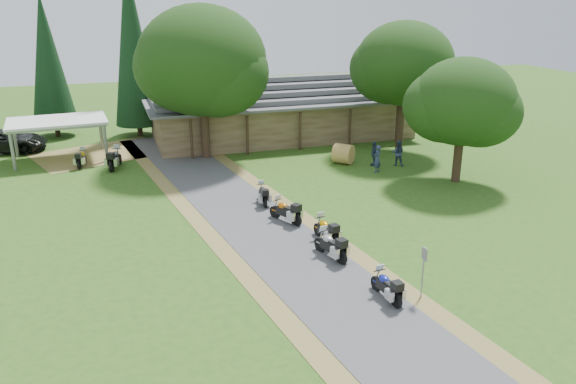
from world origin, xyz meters
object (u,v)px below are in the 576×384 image
object	(u,v)px
lodge	(282,106)
car_dark_suv	(4,136)
motorcycle_row_a	(386,285)
motorcycle_carport_a	(81,158)
motorcycle_row_e	(263,193)
hay_bale	(343,154)
motorcycle_row_d	(285,210)
motorcycle_row_b	(331,244)
carport	(59,139)
motorcycle_carport_b	(115,158)
motorcycle_row_c	(326,229)

from	to	relation	value
lodge	car_dark_suv	bearing A→B (deg)	175.14
car_dark_suv	motorcycle_row_a	xyz separation A→B (m)	(16.56, -27.81, -0.62)
motorcycle_carport_a	motorcycle_row_e	bearing A→B (deg)	-125.05
hay_bale	motorcycle_carport_a	bearing A→B (deg)	163.87
motorcycle_row_d	motorcycle_carport_a	distance (m)	16.92
motorcycle_row_b	motorcycle_row_d	distance (m)	4.56
carport	motorcycle_row_a	bearing A→B (deg)	-67.03
car_dark_suv	motorcycle_carport_a	xyz separation A→B (m)	(5.39, -5.66, -0.62)
motorcycle_carport_a	motorcycle_carport_b	xyz separation A→B (m)	(2.12, -1.25, 0.13)
lodge	motorcycle_row_e	distance (m)	15.86
car_dark_suv	motorcycle_row_d	bearing A→B (deg)	-131.82
lodge	car_dark_suv	distance (m)	20.83
motorcycle_row_b	hay_bale	distance (m)	14.79
lodge	motorcycle_row_a	xyz separation A→B (m)	(-4.16, -26.05, -1.85)
motorcycle_row_a	carport	bearing A→B (deg)	21.87
carport	car_dark_suv	world-z (taller)	carport
motorcycle_row_c	hay_bale	size ratio (longest dim) A/B	1.39
carport	motorcycle_row_b	xyz separation A→B (m)	(11.92, -20.54, -0.75)
motorcycle_row_c	motorcycle_row_b	bearing A→B (deg)	156.86
motorcycle_row_e	motorcycle_row_d	bearing A→B (deg)	-167.52
car_dark_suv	motorcycle_row_c	bearing A→B (deg)	-133.84
motorcycle_row_a	motorcycle_carport_a	distance (m)	24.81
car_dark_suv	carport	bearing A→B (deg)	-120.07
motorcycle_row_a	motorcycle_row_c	world-z (taller)	motorcycle_row_c
lodge	motorcycle_row_d	distance (m)	18.49
motorcycle_row_d	motorcycle_row_e	bearing A→B (deg)	-20.74
motorcycle_row_d	motorcycle_carport_b	xyz separation A→B (m)	(-7.82, 12.45, 0.08)
carport	motorcycle_row_e	size ratio (longest dim) A/B	3.74
motorcycle_row_c	hay_bale	bearing A→B (deg)	-35.02
motorcycle_row_e	motorcycle_carport_b	bearing A→B (deg)	43.84
motorcycle_row_e	motorcycle_carport_b	xyz separation A→B (m)	(-7.47, 9.53, 0.14)
hay_bale	car_dark_suv	bearing A→B (deg)	154.70
motorcycle_row_c	motorcycle_carport_b	world-z (taller)	motorcycle_carport_b
lodge	car_dark_suv	world-z (taller)	lodge
motorcycle_row_a	motorcycle_row_c	xyz separation A→B (m)	(-0.20, 5.58, 0.04)
motorcycle_carport_a	car_dark_suv	bearing A→B (deg)	56.88
car_dark_suv	motorcycle_row_e	distance (m)	22.24
motorcycle_row_c	motorcycle_carport_b	size ratio (longest dim) A/B	0.88
motorcycle_row_b	hay_bale	size ratio (longest dim) A/B	1.42
lodge	motorcycle_row_e	xyz separation A→B (m)	(-5.74, -14.67, -1.86)
motorcycle_row_b	motorcycle_row_c	size ratio (longest dim) A/B	1.02
motorcycle_row_e	hay_bale	xyz separation A→B (m)	(7.36, 5.87, 0.08)
motorcycle_row_a	motorcycle_carport_b	size ratio (longest dim) A/B	0.82
car_dark_suv	hay_bale	xyz separation A→B (m)	(22.34, -10.56, -0.54)
motorcycle_row_a	motorcycle_row_e	size ratio (longest dim) A/B	1.01
motorcycle_row_d	motorcycle_carport_b	world-z (taller)	motorcycle_carport_b
car_dark_suv	motorcycle_carport_b	bearing A→B (deg)	-122.78
car_dark_suv	hay_bale	size ratio (longest dim) A/B	4.73
motorcycle_row_a	motorcycle_row_d	world-z (taller)	motorcycle_row_d
motorcycle_carport_b	lodge	bearing A→B (deg)	-50.23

